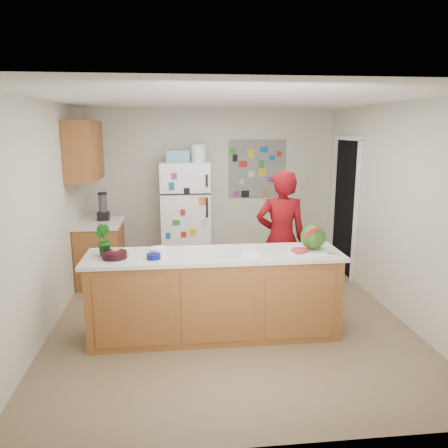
{
  "coord_description": "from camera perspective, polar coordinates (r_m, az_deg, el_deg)",
  "views": [
    {
      "loc": [
        -0.58,
        -4.87,
        2.19
      ],
      "look_at": [
        -0.02,
        0.2,
        1.08
      ],
      "focal_mm": 35.0,
      "sensor_mm": 36.0,
      "label": 1
    }
  ],
  "objects": [
    {
      "name": "floor",
      "position": [
        5.38,
        0.5,
        -11.85
      ],
      "size": [
        4.0,
        4.5,
        0.02
      ],
      "primitive_type": "cube",
      "color": "brown",
      "rests_on": "ground"
    },
    {
      "name": "photo_collage",
      "position": [
        7.26,
        4.35,
        7.2
      ],
      "size": [
        0.95,
        0.01,
        0.95
      ],
      "primitive_type": "cube",
      "color": "slate",
      "rests_on": "wall_back"
    },
    {
      "name": "doorway",
      "position": [
        6.93,
        15.59,
        2.11
      ],
      "size": [
        0.03,
        0.85,
        2.04
      ],
      "primitive_type": "cube",
      "color": "black",
      "rests_on": "ground"
    },
    {
      "name": "peninsula_top",
      "position": [
        4.58,
        -1.24,
        -4.09
      ],
      "size": [
        2.68,
        0.7,
        0.04
      ],
      "primitive_type": "cube",
      "color": "silver",
      "rests_on": "peninsula_base"
    },
    {
      "name": "ceiling",
      "position": [
        4.92,
        0.55,
        16.01
      ],
      "size": [
        4.0,
        4.5,
        0.02
      ],
      "primitive_type": "cube",
      "color": "white",
      "rests_on": "wall_back"
    },
    {
      "name": "keys",
      "position": [
        4.67,
        13.81,
        -3.79
      ],
      "size": [
        0.1,
        0.07,
        0.01
      ],
      "primitive_type": "cube",
      "rotation": [
        0.0,
        0.0,
        -0.41
      ],
      "color": "gray",
      "rests_on": "peninsula_top"
    },
    {
      "name": "cutting_board",
      "position": [
        4.76,
        10.87,
        -3.36
      ],
      "size": [
        0.49,
        0.42,
        0.01
      ],
      "primitive_type": "cube",
      "rotation": [
        0.0,
        0.0,
        -0.3
      ],
      "color": "silver",
      "rests_on": "peninsula_top"
    },
    {
      "name": "wall_right",
      "position": [
        5.6,
        21.41,
        1.77
      ],
      "size": [
        0.02,
        4.5,
        2.5
      ],
      "primitive_type": "cube",
      "color": "beige",
      "rests_on": "ground"
    },
    {
      "name": "wall_back",
      "position": [
        7.22,
        -1.6,
        4.81
      ],
      "size": [
        4.0,
        0.02,
        2.5
      ],
      "primitive_type": "cube",
      "color": "beige",
      "rests_on": "ground"
    },
    {
      "name": "white_bowl",
      "position": [
        4.62,
        -8.46,
        -3.43
      ],
      "size": [
        0.25,
        0.25,
        0.06
      ],
      "primitive_type": "cylinder",
      "rotation": [
        0.0,
        0.0,
        0.36
      ],
      "color": "silver",
      "rests_on": "peninsula_top"
    },
    {
      "name": "potted_plant",
      "position": [
        4.62,
        -15.53,
        -2.07
      ],
      "size": [
        0.23,
        0.22,
        0.32
      ],
      "primitive_type": "imported",
      "rotation": [
        0.0,
        0.0,
        2.39
      ],
      "color": "#0C3F0A",
      "rests_on": "peninsula_top"
    },
    {
      "name": "side_counter_top",
      "position": [
        6.46,
        -16.02,
        0.1
      ],
      "size": [
        0.64,
        0.84,
        0.04
      ],
      "primitive_type": "cube",
      "color": "silver",
      "rests_on": "side_counter_base"
    },
    {
      "name": "wall_left",
      "position": [
        5.17,
        -22.21,
        0.88
      ],
      "size": [
        0.02,
        4.5,
        2.5
      ],
      "primitive_type": "cube",
      "color": "beige",
      "rests_on": "ground"
    },
    {
      "name": "upper_cabinets",
      "position": [
        6.3,
        -17.82,
        9.08
      ],
      "size": [
        0.35,
        1.0,
        0.8
      ],
      "primitive_type": "cube",
      "color": "brown",
      "rests_on": "wall_left"
    },
    {
      "name": "side_counter_base",
      "position": [
        6.56,
        -15.79,
        -3.74
      ],
      "size": [
        0.6,
        0.8,
        0.86
      ],
      "primitive_type": "cube",
      "color": "brown",
      "rests_on": "floor"
    },
    {
      "name": "watermelon",
      "position": [
        4.76,
        11.55,
        -1.64
      ],
      "size": [
        0.27,
        0.27,
        0.27
      ],
      "primitive_type": "sphere",
      "color": "#215B13",
      "rests_on": "cutting_board"
    },
    {
      "name": "paper_towel",
      "position": [
        4.56,
        3.64,
        -3.79
      ],
      "size": [
        0.23,
        0.22,
        0.02
      ],
      "primitive_type": "cube",
      "rotation": [
        0.0,
        0.0,
        -0.28
      ],
      "color": "white",
      "rests_on": "peninsula_top"
    },
    {
      "name": "person",
      "position": [
        5.47,
        7.45,
        -1.92
      ],
      "size": [
        0.66,
        0.46,
        1.72
      ],
      "primitive_type": "imported",
      "rotation": [
        0.0,
        0.0,
        3.06
      ],
      "color": "#61070C",
      "rests_on": "floor"
    },
    {
      "name": "cherry_bowl",
      "position": [
        4.52,
        -14.09,
        -3.94
      ],
      "size": [
        0.31,
        0.31,
        0.07
      ],
      "primitive_type": "cylinder",
      "rotation": [
        0.0,
        0.0,
        -0.3
      ],
      "color": "black",
      "rests_on": "peninsula_top"
    },
    {
      "name": "plate",
      "position": [
        4.59,
        -13.95,
        -4.06
      ],
      "size": [
        0.3,
        0.3,
        0.02
      ],
      "primitive_type": "cylinder",
      "rotation": [
        0.0,
        0.0,
        -0.11
      ],
      "color": "beige",
      "rests_on": "peninsula_top"
    },
    {
      "name": "blender_appliance",
      "position": [
        6.53,
        -15.52,
        2.14
      ],
      "size": [
        0.12,
        0.12,
        0.38
      ],
      "primitive_type": "cylinder",
      "color": "black",
      "rests_on": "side_counter_top"
    },
    {
      "name": "refrigerator",
      "position": [
        6.89,
        -5.06,
        1.03
      ],
      "size": [
        0.75,
        0.7,
        1.7
      ],
      "primitive_type": "cube",
      "color": "silver",
      "rests_on": "floor"
    },
    {
      "name": "peninsula_base",
      "position": [
        4.73,
        -1.21,
        -9.45
      ],
      "size": [
        2.6,
        0.62,
        0.88
      ],
      "primitive_type": "cube",
      "color": "brown",
      "rests_on": "floor"
    },
    {
      "name": "watermelon_slice",
      "position": [
        4.68,
        9.84,
        -3.37
      ],
      "size": [
        0.18,
        0.18,
        0.02
      ],
      "primitive_type": "cylinder",
      "color": "#D63355",
      "rests_on": "cutting_board"
    },
    {
      "name": "fridge_top_bin",
      "position": [
        6.77,
        -6.06,
        8.84
      ],
      "size": [
        0.35,
        0.28,
        0.18
      ],
      "primitive_type": "cube",
      "color": "#5999B2",
      "rests_on": "refrigerator"
    },
    {
      "name": "cobalt_bowl",
      "position": [
        4.43,
        -9.17,
        -4.19
      ],
      "size": [
        0.15,
        0.15,
        0.05
      ],
      "primitive_type": "cylinder",
      "rotation": [
        0.0,
        0.0,
        0.08
      ],
      "color": "#041067",
      "rests_on": "peninsula_top"
    }
  ]
}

